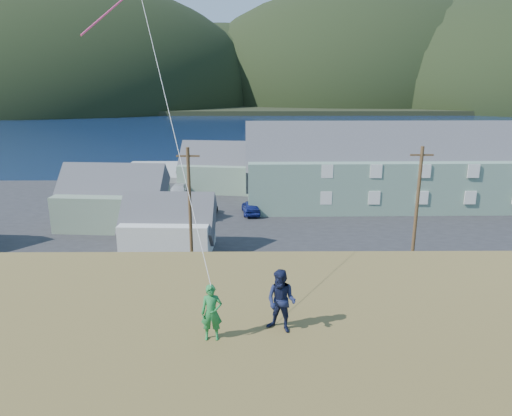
{
  "coord_description": "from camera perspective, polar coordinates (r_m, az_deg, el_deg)",
  "views": [
    {
      "loc": [
        1.08,
        -29.31,
        13.59
      ],
      "look_at": [
        1.23,
        -11.85,
        8.8
      ],
      "focal_mm": 32.0,
      "sensor_mm": 36.0,
      "label": 1
    }
  ],
  "objects": [
    {
      "name": "utility_poles",
      "position": [
        32.26,
        -6.46,
        -0.86
      ],
      "size": [
        30.62,
        0.24,
        9.34
      ],
      "color": "#47331E",
      "rests_on": "waterfront_lot"
    },
    {
      "name": "wharf",
      "position": [
        70.9,
        -6.24,
        4.56
      ],
      "size": [
        26.0,
        14.0,
        0.9
      ],
      "primitive_type": "cube",
      "color": "gray",
      "rests_on": "ground"
    },
    {
      "name": "kite_flyer_green",
      "position": [
        11.96,
        -5.57,
        -12.88
      ],
      "size": [
        0.56,
        0.38,
        1.5
      ],
      "primitive_type": "imported",
      "rotation": [
        0.0,
        0.0,
        0.03
      ],
      "color": "#207837",
      "rests_on": "hillside"
    },
    {
      "name": "shed_palegreen_near",
      "position": [
        46.31,
        -17.43,
        1.11
      ],
      "size": [
        10.6,
        7.19,
        7.37
      ],
      "rotation": [
        0.0,
        0.0,
        -0.08
      ],
      "color": "slate",
      "rests_on": "waterfront_lot"
    },
    {
      "name": "waterfront_lot",
      "position": [
        48.26,
        -1.76,
        -0.95
      ],
      "size": [
        72.0,
        36.0,
        0.12
      ],
      "primitive_type": "cube",
      "color": "#28282B",
      "rests_on": "ground"
    },
    {
      "name": "ground",
      "position": [
        32.32,
        -2.4,
        -9.54
      ],
      "size": [
        900.0,
        900.0,
        0.0
      ],
      "primitive_type": "plane",
      "color": "#0A1638",
      "rests_on": "ground"
    },
    {
      "name": "grass_strip",
      "position": [
        30.5,
        -2.52,
        -11.03
      ],
      "size": [
        110.0,
        8.0,
        0.1
      ],
      "primitive_type": "cube",
      "color": "#4C3D19",
      "rests_on": "ground"
    },
    {
      "name": "kite_flyer_navy",
      "position": [
        12.24,
        3.18,
        -11.54
      ],
      "size": [
        1.04,
        0.96,
        1.72
      ],
      "primitive_type": "imported",
      "rotation": [
        0.0,
        0.0,
        -0.47
      ],
      "color": "#161D3D",
      "rests_on": "hillside"
    },
    {
      "name": "far_shore",
      "position": [
        359.53,
        -0.69,
        13.33
      ],
      "size": [
        900.0,
        320.0,
        2.0
      ],
      "primitive_type": "cube",
      "color": "black",
      "rests_on": "ground"
    },
    {
      "name": "shed_palegreen_far",
      "position": [
        59.37,
        -3.9,
        4.98
      ],
      "size": [
        12.26,
        8.01,
        7.75
      ],
      "rotation": [
        0.0,
        0.0,
        -0.13
      ],
      "color": "gray",
      "rests_on": "waterfront_lot"
    },
    {
      "name": "shed_white",
      "position": [
        38.02,
        -10.86,
        -2.19
      ],
      "size": [
        7.74,
        5.31,
        6.0
      ],
      "rotation": [
        0.0,
        0.0,
        -0.04
      ],
      "color": "silver",
      "rests_on": "waterfront_lot"
    },
    {
      "name": "lodge",
      "position": [
        53.53,
        16.58,
        4.85
      ],
      "size": [
        32.83,
        9.59,
        11.51
      ],
      "rotation": [
        0.0,
        0.0,
        0.01
      ],
      "color": "gray",
      "rests_on": "waterfront_lot"
    },
    {
      "name": "far_hills",
      "position": [
        310.83,
        6.03,
        13.12
      ],
      "size": [
        760.0,
        265.0,
        143.0
      ],
      "color": "black",
      "rests_on": "ground"
    },
    {
      "name": "parked_cars",
      "position": [
        53.27,
        -9.09,
        1.32
      ],
      "size": [
        23.12,
        13.53,
        1.55
      ],
      "color": "navy",
      "rests_on": "waterfront_lot"
    }
  ]
}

